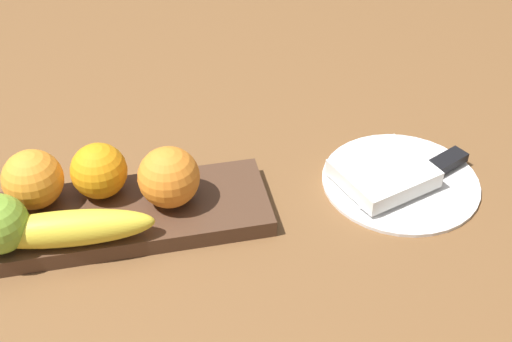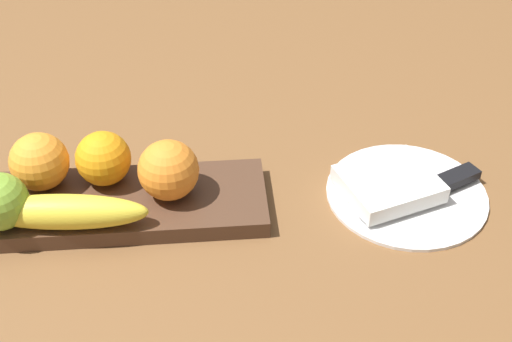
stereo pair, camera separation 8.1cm
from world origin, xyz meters
name	(u,v)px [view 2 (the right image)]	position (x,y,z in m)	size (l,w,h in m)	color
ground_plane	(113,202)	(0.00, 0.00, 0.00)	(2.40, 2.40, 0.00)	brown
fruit_tray	(100,205)	(0.01, 0.02, 0.01)	(0.41, 0.13, 0.02)	#4D3323
banana	(62,212)	(0.05, 0.06, 0.04)	(0.20, 0.04, 0.04)	yellow
orange_near_apple	(168,170)	(-0.08, 0.02, 0.06)	(0.07, 0.07, 0.07)	orange
orange_near_banana	(39,162)	(0.08, -0.01, 0.06)	(0.07, 0.07, 0.07)	orange
orange_center	(103,158)	(0.01, -0.02, 0.06)	(0.07, 0.07, 0.07)	orange
dinner_plate	(407,192)	(-0.37, 0.02, 0.00)	(0.20, 0.20, 0.01)	white
folded_napkin	(389,184)	(-0.35, 0.02, 0.02)	(0.11, 0.10, 0.02)	white
knife	(439,186)	(-0.41, 0.02, 0.01)	(0.17, 0.10, 0.01)	silver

